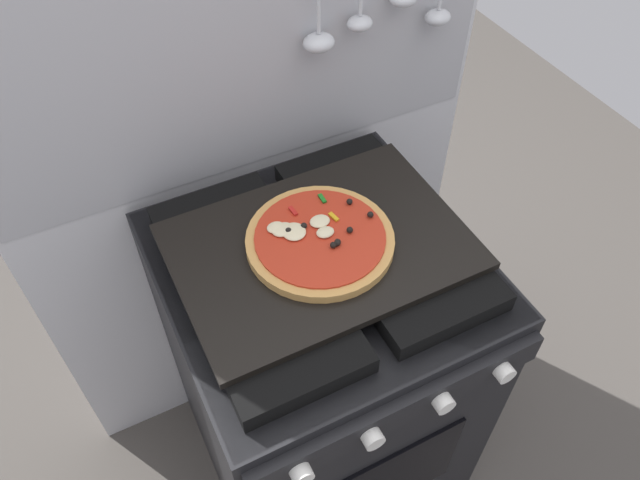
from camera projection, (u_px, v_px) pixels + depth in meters
ground_plane at (320, 448)px, 1.83m from camera, size 4.00×4.00×0.00m
kitchen_backsplash at (256, 184)px, 1.44m from camera, size 1.10×0.09×1.55m
stove at (320, 371)px, 1.49m from camera, size 0.60×0.64×0.90m
baking_tray at (320, 246)px, 1.15m from camera, size 0.54×0.38×0.02m
pizza_left at (318, 239)px, 1.14m from camera, size 0.28×0.28×0.03m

